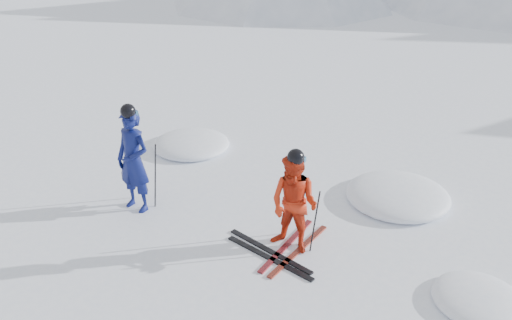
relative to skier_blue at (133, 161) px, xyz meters
The scene contains 12 objects.
ground 3.58m from the skier_blue, 10.71° to the left, with size 160.00×160.00×0.00m, color white.
skier_blue is the anchor object (origin of this frame).
skier_red 3.02m from the skier_blue, 14.10° to the left, with size 0.80×0.62×1.65m, color red.
pole_blue_left 0.46m from the skier_blue, 153.43° to the left, with size 0.02×0.02×1.26m, color black.
pole_blue_right 0.47m from the skier_blue, 45.00° to the left, with size 0.02×0.02×1.26m, color black.
pole_red_left 2.84m from the skier_blue, 20.55° to the left, with size 0.02×0.02×1.10m, color black.
pole_red_right 3.37m from the skier_blue, 15.34° to the left, with size 0.02×0.02×1.10m, color black.
ski_worn_left 3.05m from the skier_blue, 14.67° to the left, with size 0.09×1.70×0.03m, color black.
ski_worn_right 3.27m from the skier_blue, 13.56° to the left, with size 0.09×1.70×0.03m, color black.
ski_loose_a 2.89m from the skier_blue, ahead, with size 0.09×1.70×0.03m, color black.
ski_loose_b 2.97m from the skier_blue, ahead, with size 0.09×1.70×0.03m, color black.
snow_lumps 3.57m from the skier_blue, 51.78° to the left, with size 8.34×3.54×0.42m.
Camera 1 is at (3.66, -5.88, 5.07)m, focal length 38.00 mm.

